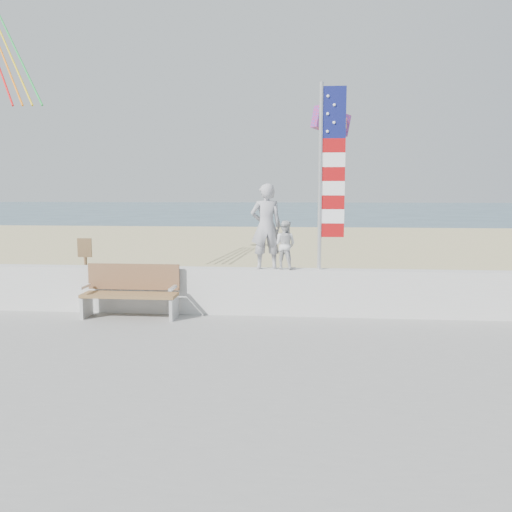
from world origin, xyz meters
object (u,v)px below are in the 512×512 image
Objects in this scene: bench at (131,291)px; flag at (327,169)px; child at (285,245)px; adult at (266,226)px.

flag is at bearing 7.00° from bench.
child reaches higher than bench.
adult is at bearing 10.10° from bench.
child is 0.52× the size of bench.
bench is 0.51× the size of flag.
child is 3.07m from bench.
adult is at bearing 179.99° from flag.
bench is at bearing 30.21° from child.
bench is 4.38m from flag.
flag reaches higher than child.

